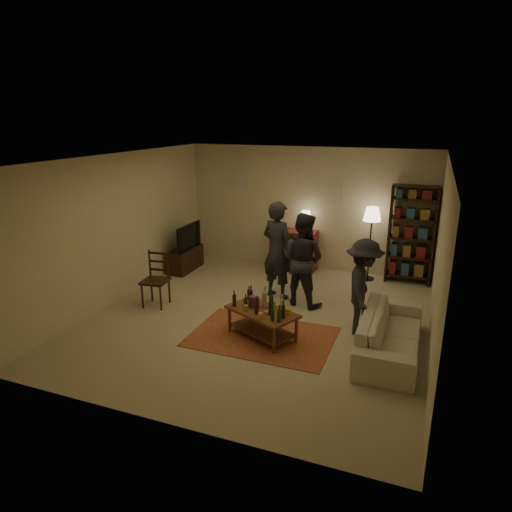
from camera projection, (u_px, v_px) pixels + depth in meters
The scene contains 13 objects.
floor at pixel (259, 318), 7.84m from camera, with size 6.00×6.00×0.00m, color #C6B793.
room_shell at pixel (279, 186), 10.18m from camera, with size 6.00×6.00×6.00m.
rug at pixel (262, 337), 7.17m from camera, with size 2.20×1.50×0.01m, color maroon.
coffee_table at pixel (262, 313), 7.05m from camera, with size 1.26×1.02×0.79m.
dining_chair at pixel (157, 277), 8.26m from camera, with size 0.49×0.49×1.02m.
tv_stand at pixel (185, 253), 10.17m from camera, with size 0.40×1.00×1.06m.
dresser at pixel (294, 249), 10.18m from camera, with size 1.00×0.50×1.36m.
bookshelf at pixel (411, 234), 9.24m from camera, with size 0.90×0.34×2.02m.
floor_lamp at pixel (372, 219), 9.31m from camera, with size 0.36×0.36×1.55m.
sofa at pixel (390, 333), 6.64m from camera, with size 2.08×0.81×0.61m, color beige.
person_left at pixel (278, 250), 8.49m from camera, with size 0.68×0.44×1.86m, color #23232A.
person_right at pixel (302, 259), 8.20m from camera, with size 0.83×0.65×1.71m, color #292931.
person_by_sofa at pixel (363, 287), 7.11m from camera, with size 1.00×0.57×1.54m, color #26252D.
Camera 1 is at (2.53, -6.71, 3.34)m, focal length 32.00 mm.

